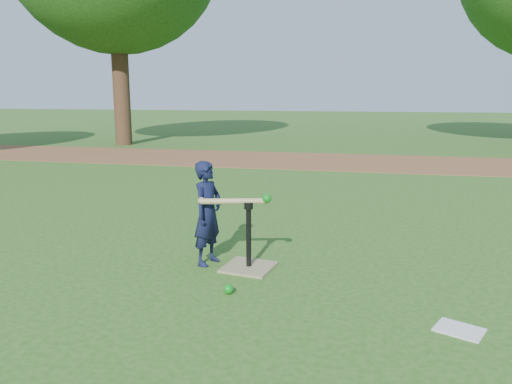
# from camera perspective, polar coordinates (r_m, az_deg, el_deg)

# --- Properties ---
(ground) EXTENTS (80.00, 80.00, 0.00)m
(ground) POSITION_cam_1_polar(r_m,az_deg,el_deg) (4.60, -5.30, -8.72)
(ground) COLOR #285116
(ground) RESTS_ON ground
(dirt_strip) EXTENTS (24.00, 3.00, 0.01)m
(dirt_strip) POSITION_cam_1_polar(r_m,az_deg,el_deg) (11.79, 6.00, 3.59)
(dirt_strip) COLOR brown
(dirt_strip) RESTS_ON ground
(child) EXTENTS (0.32, 0.40, 0.96)m
(child) POSITION_cam_1_polar(r_m,az_deg,el_deg) (4.61, -5.54, -2.43)
(child) COLOR black
(child) RESTS_ON ground
(wiffle_ball_ground) EXTENTS (0.08, 0.08, 0.08)m
(wiffle_ball_ground) POSITION_cam_1_polar(r_m,az_deg,el_deg) (4.03, -3.15, -11.02)
(wiffle_ball_ground) COLOR #0B7E16
(wiffle_ball_ground) RESTS_ON ground
(clipboard) EXTENTS (0.37, 0.34, 0.01)m
(clipboard) POSITION_cam_1_polar(r_m,az_deg,el_deg) (3.73, 22.22, -14.37)
(clipboard) COLOR silver
(clipboard) RESTS_ON ground
(batting_tee) EXTENTS (0.49, 0.49, 0.61)m
(batting_tee) POSITION_cam_1_polar(r_m,az_deg,el_deg) (4.56, -0.84, -7.39)
(batting_tee) COLOR #8E835A
(batting_tee) RESTS_ON ground
(swing_action) EXTENTS (0.67, 0.20, 0.12)m
(swing_action) POSITION_cam_1_polar(r_m,az_deg,el_deg) (4.41, -2.08, -0.98)
(swing_action) COLOR tan
(swing_action) RESTS_ON ground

